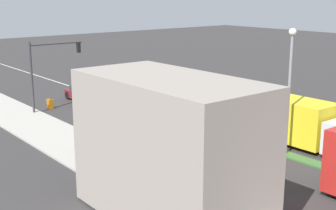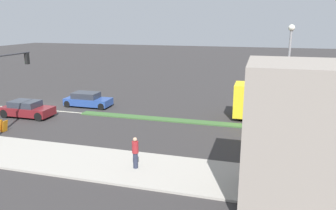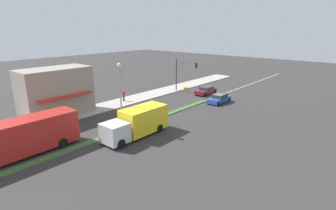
{
  "view_description": "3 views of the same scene",
  "coord_description": "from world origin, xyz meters",
  "px_view_note": "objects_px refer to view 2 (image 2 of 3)",
  "views": [
    {
      "loc": [
        21.99,
        36.24,
        9.39
      ],
      "look_at": [
        1.88,
        11.48,
        1.71
      ],
      "focal_mm": 50.0,
      "sensor_mm": 36.0,
      "label": 1
    },
    {
      "loc": [
        24.05,
        18.39,
        7.68
      ],
      "look_at": [
        1.58,
        12.0,
        1.69
      ],
      "focal_mm": 35.0,
      "sensor_mm": 36.0,
      "label": 2
    },
    {
      "loc": [
        -21.32,
        37.28,
        10.87
      ],
      "look_at": [
        -0.12,
        12.68,
        1.32
      ],
      "focal_mm": 28.0,
      "sensor_mm": 36.0,
      "label": 3
    }
  ],
  "objects_px": {
    "traffic_signal_main": "(1,79)",
    "delivery_truck": "(279,103)",
    "coupe_blue": "(88,100)",
    "sedan_maroon": "(27,109)",
    "pedestrian": "(135,152)",
    "warning_aframe_sign": "(3,126)",
    "street_lamp": "(288,64)"
  },
  "relations": [
    {
      "from": "traffic_signal_main",
      "to": "pedestrian",
      "type": "xyz_separation_m",
      "value": [
        2.99,
        10.82,
        -2.88
      ]
    },
    {
      "from": "coupe_blue",
      "to": "sedan_maroon",
      "type": "relative_size",
      "value": 1.01
    },
    {
      "from": "coupe_blue",
      "to": "traffic_signal_main",
      "type": "bearing_deg",
      "value": -11.29
    },
    {
      "from": "warning_aframe_sign",
      "to": "sedan_maroon",
      "type": "height_order",
      "value": "sedan_maroon"
    },
    {
      "from": "traffic_signal_main",
      "to": "warning_aframe_sign",
      "type": "height_order",
      "value": "traffic_signal_main"
    },
    {
      "from": "pedestrian",
      "to": "coupe_blue",
      "type": "bearing_deg",
      "value": -141.01
    },
    {
      "from": "traffic_signal_main",
      "to": "delivery_truck",
      "type": "xyz_separation_m",
      "value": [
        -8.32,
        18.43,
        -2.43
      ]
    },
    {
      "from": "traffic_signal_main",
      "to": "street_lamp",
      "type": "bearing_deg",
      "value": 108.15
    },
    {
      "from": "traffic_signal_main",
      "to": "coupe_blue",
      "type": "xyz_separation_m",
      "value": [
        -8.32,
        1.66,
        -3.27
      ]
    },
    {
      "from": "warning_aframe_sign",
      "to": "coupe_blue",
      "type": "xyz_separation_m",
      "value": [
        -8.07,
        2.22,
        0.2
      ]
    },
    {
      "from": "street_lamp",
      "to": "warning_aframe_sign",
      "type": "distance_m",
      "value": 20.58
    },
    {
      "from": "warning_aframe_sign",
      "to": "street_lamp",
      "type": "bearing_deg",
      "value": 106.96
    },
    {
      "from": "delivery_truck",
      "to": "warning_aframe_sign",
      "type": "bearing_deg",
      "value": -66.98
    },
    {
      "from": "delivery_truck",
      "to": "coupe_blue",
      "type": "height_order",
      "value": "delivery_truck"
    },
    {
      "from": "warning_aframe_sign",
      "to": "coupe_blue",
      "type": "distance_m",
      "value": 8.37
    },
    {
      "from": "street_lamp",
      "to": "delivery_truck",
      "type": "distance_m",
      "value": 3.98
    },
    {
      "from": "delivery_truck",
      "to": "coupe_blue",
      "type": "bearing_deg",
      "value": -90.0
    },
    {
      "from": "pedestrian",
      "to": "sedan_maroon",
      "type": "bearing_deg",
      "value": -119.43
    },
    {
      "from": "pedestrian",
      "to": "coupe_blue",
      "type": "distance_m",
      "value": 14.57
    },
    {
      "from": "warning_aframe_sign",
      "to": "sedan_maroon",
      "type": "xyz_separation_m",
      "value": [
        -3.67,
        -0.88,
        0.23
      ]
    },
    {
      "from": "street_lamp",
      "to": "coupe_blue",
      "type": "bearing_deg",
      "value": -97.36
    },
    {
      "from": "traffic_signal_main",
      "to": "delivery_truck",
      "type": "height_order",
      "value": "traffic_signal_main"
    },
    {
      "from": "warning_aframe_sign",
      "to": "delivery_truck",
      "type": "bearing_deg",
      "value": 113.02
    },
    {
      "from": "traffic_signal_main",
      "to": "pedestrian",
      "type": "relative_size",
      "value": 3.27
    },
    {
      "from": "warning_aframe_sign",
      "to": "delivery_truck",
      "type": "xyz_separation_m",
      "value": [
        -8.07,
        18.99,
        1.04
      ]
    },
    {
      "from": "traffic_signal_main",
      "to": "street_lamp",
      "type": "height_order",
      "value": "street_lamp"
    },
    {
      "from": "pedestrian",
      "to": "warning_aframe_sign",
      "type": "bearing_deg",
      "value": -105.93
    },
    {
      "from": "traffic_signal_main",
      "to": "street_lamp",
      "type": "xyz_separation_m",
      "value": [
        -6.12,
        18.68,
        0.88
      ]
    },
    {
      "from": "street_lamp",
      "to": "delivery_truck",
      "type": "xyz_separation_m",
      "value": [
        -2.2,
        -0.25,
        -3.31
      ]
    },
    {
      "from": "sedan_maroon",
      "to": "pedestrian",
      "type": "bearing_deg",
      "value": 60.57
    },
    {
      "from": "pedestrian",
      "to": "sedan_maroon",
      "type": "height_order",
      "value": "pedestrian"
    },
    {
      "from": "sedan_maroon",
      "to": "warning_aframe_sign",
      "type": "bearing_deg",
      "value": 13.52
    }
  ]
}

